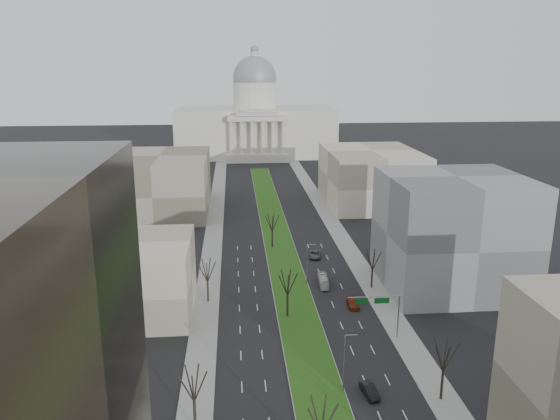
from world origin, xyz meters
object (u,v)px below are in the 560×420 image
car_red (353,303)px  box_van (323,281)px  car_black (369,390)px  car_grey_far (315,254)px

car_red → box_van: box_van is taller
car_black → car_red: (3.94, 29.39, -0.03)m
car_grey_far → box_van: box_van is taller
car_black → box_van: 40.53m
car_red → box_van: (-4.05, 11.13, 0.32)m
car_black → car_red: car_black is taller
car_grey_far → car_red: bearing=-74.2°
car_red → car_grey_far: (-3.24, 28.55, 0.06)m
box_van → car_grey_far: bearing=90.5°
car_grey_far → box_van: 17.44m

